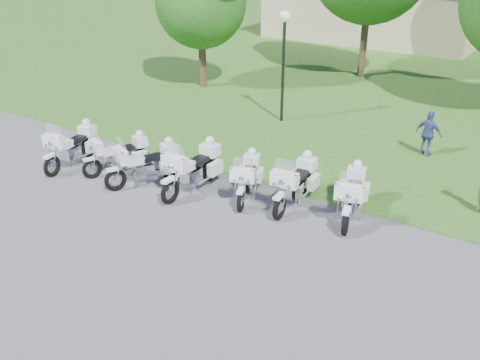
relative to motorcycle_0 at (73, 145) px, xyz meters
The scene contains 12 objects.
ground 6.07m from the motorcycle_0, ahead, with size 100.00×100.00×0.00m, color #515156.
grass_lawn 26.80m from the motorcycle_0, 77.14° to the left, with size 100.00×48.00×0.01m, color #2B5D1D.
motorcycle_0 is the anchor object (origin of this frame).
motorcycle_1 1.73m from the motorcycle_0, 15.28° to the left, with size 1.28×2.14×1.52m.
motorcycle_2 2.98m from the motorcycle_0, ahead, with size 1.43×2.27×1.63m.
motorcycle_3 4.49m from the motorcycle_0, ahead, with size 0.86×2.60×1.74m.
motorcycle_4 6.12m from the motorcycle_0, 11.34° to the left, with size 1.26×2.13×1.51m.
motorcycle_5 7.54m from the motorcycle_0, 11.89° to the left, with size 0.90×2.46×1.65m.
motorcycle_6 9.14m from the motorcycle_0, 11.06° to the left, with size 1.20×2.39×1.64m.
lamp_post 8.77m from the motorcycle_0, 65.49° to the left, with size 0.44×0.44×4.32m.
building_west 27.16m from the motorcycle_0, 90.07° to the left, with size 14.56×8.32×4.10m.
bystander_c 11.85m from the motorcycle_0, 37.39° to the left, with size 0.92×0.38×1.57m, color #3A4B8C.
Camera 1 is at (7.55, -9.60, 7.06)m, focal length 40.00 mm.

